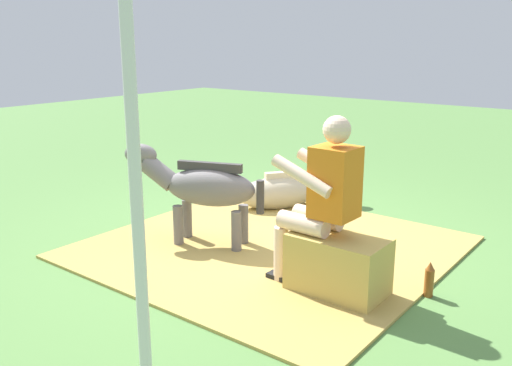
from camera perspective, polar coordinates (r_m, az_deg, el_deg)
The scene contains 8 objects.
ground_plane at distance 5.23m, azimuth 1.34°, elevation -6.06°, with size 24.00×24.00×0.00m, color #568442.
hay_patch at distance 5.07m, azimuth 1.48°, elevation -6.57°, with size 2.94×2.88×0.02m, color tan.
hay_bale at distance 4.17m, azimuth 8.42°, elevation -8.39°, with size 0.70×0.42×0.45m, color tan.
person_seated at distance 4.08m, azimuth 6.72°, elevation -1.32°, with size 0.67×0.42×1.33m.
pony_standing at distance 5.01m, azimuth -5.69°, elevation -0.40°, with size 1.29×0.67×0.91m.
pony_lying at distance 6.19m, azimuth 3.08°, elevation -0.90°, with size 1.02×1.23×0.42m.
soda_bottle at distance 4.32m, azimuth 17.40°, elevation -9.47°, with size 0.07×0.07×0.27m.
tent_pole_left at distance 2.57m, azimuth -12.15°, elevation -2.55°, with size 0.06×0.06×2.20m, color silver.
Camera 1 is at (-2.89, 3.94, 1.85)m, focal length 38.87 mm.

